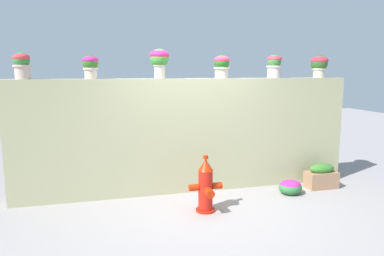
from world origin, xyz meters
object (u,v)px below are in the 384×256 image
object	(u,v)px
potted_plant_0	(22,64)
potted_plant_1	(90,65)
potted_plant_3	(222,65)
potted_plant_2	(159,59)
flower_bush_left	(290,187)
potted_plant_4	(274,64)
fire_hydrant	(206,186)
planter_box	(321,176)
potted_plant_5	(319,64)

from	to	relation	value
potted_plant_0	potted_plant_1	bearing A→B (deg)	-0.30
potted_plant_3	potted_plant_2	bearing A→B (deg)	-179.94
flower_bush_left	potted_plant_2	bearing A→B (deg)	163.97
potted_plant_1	potted_plant_4	bearing A→B (deg)	0.38
potted_plant_0	potted_plant_4	distance (m)	4.10
potted_plant_2	potted_plant_1	bearing A→B (deg)	179.68
potted_plant_3	potted_plant_4	distance (m)	0.99
potted_plant_1	potted_plant_2	world-z (taller)	potted_plant_2
fire_hydrant	potted_plant_4	bearing A→B (deg)	32.61
fire_hydrant	planter_box	size ratio (longest dim) A/B	1.54
potted_plant_2	planter_box	world-z (taller)	potted_plant_2
potted_plant_1	fire_hydrant	bearing A→B (deg)	-31.47
potted_plant_1	potted_plant_3	world-z (taller)	potted_plant_3
potted_plant_0	potted_plant_4	xyz separation A→B (m)	(4.10, 0.02, 0.01)
potted_plant_2	potted_plant_4	world-z (taller)	potted_plant_2
potted_plant_4	planter_box	xyz separation A→B (m)	(0.75, -0.48, -1.96)
potted_plant_5	fire_hydrant	size ratio (longest dim) A/B	0.48
potted_plant_0	potted_plant_4	bearing A→B (deg)	0.22
potted_plant_2	planter_box	xyz separation A→B (m)	(2.80, -0.45, -2.04)
flower_bush_left	planter_box	bearing A→B (deg)	12.17
potted_plant_1	flower_bush_left	xyz separation A→B (m)	(3.18, -0.61, -2.03)
potted_plant_5	fire_hydrant	world-z (taller)	potted_plant_5
fire_hydrant	planter_box	world-z (taller)	fire_hydrant
potted_plant_3	potted_plant_4	bearing A→B (deg)	1.49
potted_plant_5	planter_box	bearing A→B (deg)	-108.76
potted_plant_5	planter_box	xyz separation A→B (m)	(-0.18, -0.52, -1.98)
potted_plant_2	flower_bush_left	size ratio (longest dim) A/B	1.20
planter_box	potted_plant_4	bearing A→B (deg)	147.41
potted_plant_0	potted_plant_2	world-z (taller)	potted_plant_2
flower_bush_left	planter_box	size ratio (longest dim) A/B	0.72
potted_plant_4	planter_box	bearing A→B (deg)	-32.59
potted_plant_1	planter_box	bearing A→B (deg)	-6.77
potted_plant_0	flower_bush_left	world-z (taller)	potted_plant_0
potted_plant_0	potted_plant_2	distance (m)	2.05
fire_hydrant	potted_plant_2	bearing A→B (deg)	117.70
potted_plant_2	potted_plant_4	distance (m)	2.05
flower_bush_left	planter_box	distance (m)	0.72
potted_plant_3	fire_hydrant	world-z (taller)	potted_plant_3
potted_plant_4	potted_plant_0	bearing A→B (deg)	-179.78
potted_plant_1	fire_hydrant	xyz separation A→B (m)	(1.58, -0.97, -1.77)
flower_bush_left	potted_plant_5	bearing A→B (deg)	37.51
potted_plant_3	planter_box	distance (m)	2.65
potted_plant_4	potted_plant_5	xyz separation A→B (m)	(0.93, 0.04, 0.01)
potted_plant_3	potted_plant_0	bearing A→B (deg)	179.82
potted_plant_0	flower_bush_left	distance (m)	4.67
potted_plant_4	potted_plant_5	world-z (taller)	potted_plant_4
potted_plant_1	potted_plant_3	distance (m)	2.14
potted_plant_5	potted_plant_4	bearing A→B (deg)	-177.52
potted_plant_4	fire_hydrant	size ratio (longest dim) A/B	0.48
potted_plant_5	flower_bush_left	size ratio (longest dim) A/B	1.03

